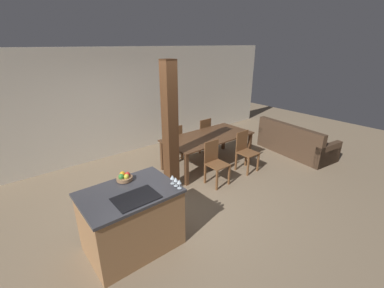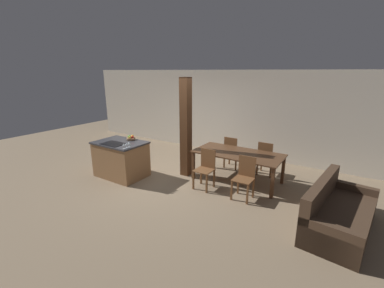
% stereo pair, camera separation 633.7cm
% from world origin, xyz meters
% --- Properties ---
extents(ground_plane, '(16.00, 16.00, 0.00)m').
position_xyz_m(ground_plane, '(0.00, 0.00, 0.00)').
color(ground_plane, '#847056').
extents(wall_back, '(11.20, 0.08, 2.70)m').
position_xyz_m(wall_back, '(0.00, 2.80, 1.35)').
color(wall_back, silver).
rests_on(wall_back, ground_plane).
extents(kitchen_island, '(1.28, 0.90, 0.93)m').
position_xyz_m(kitchen_island, '(-1.11, -0.55, 0.46)').
color(kitchen_island, '#9E7047').
rests_on(kitchen_island, ground_plane).
extents(fruit_bowl, '(0.23, 0.23, 0.11)m').
position_xyz_m(fruit_bowl, '(-1.02, -0.24, 0.97)').
color(fruit_bowl, '#99704C').
rests_on(fruit_bowl, kitchen_island).
extents(wine_glass_near, '(0.07, 0.07, 0.13)m').
position_xyz_m(wine_glass_near, '(-0.54, -0.93, 1.03)').
color(wine_glass_near, silver).
rests_on(wine_glass_near, kitchen_island).
extents(wine_glass_middle, '(0.07, 0.07, 0.13)m').
position_xyz_m(wine_glass_middle, '(-0.54, -0.85, 1.03)').
color(wine_glass_middle, silver).
rests_on(wine_glass_middle, kitchen_island).
extents(wine_glass_far, '(0.07, 0.07, 0.13)m').
position_xyz_m(wine_glass_far, '(-0.54, -0.77, 1.03)').
color(wine_glass_far, silver).
rests_on(wine_glass_far, kitchen_island).
extents(dining_table, '(2.14, 1.04, 0.74)m').
position_xyz_m(dining_table, '(1.56, 0.78, 0.66)').
color(dining_table, '#51331E').
rests_on(dining_table, ground_plane).
extents(dining_chair_near_left, '(0.40, 0.40, 0.91)m').
position_xyz_m(dining_chair_near_left, '(1.08, 0.04, 0.48)').
color(dining_chair_near_left, brown).
rests_on(dining_chair_near_left, ground_plane).
extents(dining_chair_near_right, '(0.40, 0.40, 0.91)m').
position_xyz_m(dining_chair_near_right, '(2.04, 0.04, 0.48)').
color(dining_chair_near_right, brown).
rests_on(dining_chair_near_right, ground_plane).
extents(dining_chair_far_left, '(0.40, 0.40, 0.91)m').
position_xyz_m(dining_chair_far_left, '(1.08, 1.52, 0.48)').
color(dining_chair_far_left, brown).
rests_on(dining_chair_far_left, ground_plane).
extents(dining_chair_far_right, '(0.40, 0.40, 0.91)m').
position_xyz_m(dining_chair_far_right, '(2.04, 1.52, 0.48)').
color(dining_chair_far_right, brown).
rests_on(dining_chair_far_right, ground_plane).
extents(couch, '(1.10, 2.03, 0.84)m').
position_xyz_m(couch, '(3.84, -0.18, 0.27)').
color(couch, '#473323').
rests_on(couch, ground_plane).
extents(timber_post, '(0.23, 0.23, 2.52)m').
position_xyz_m(timber_post, '(0.26, 0.44, 1.26)').
color(timber_post, '#4C2D19').
rests_on(timber_post, ground_plane).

